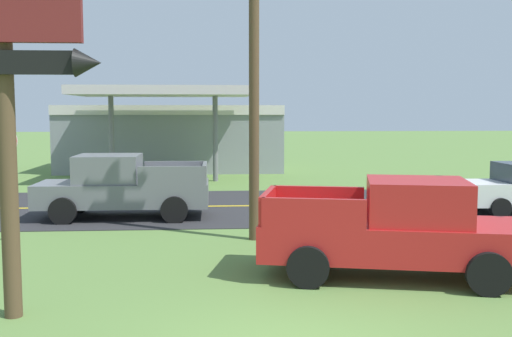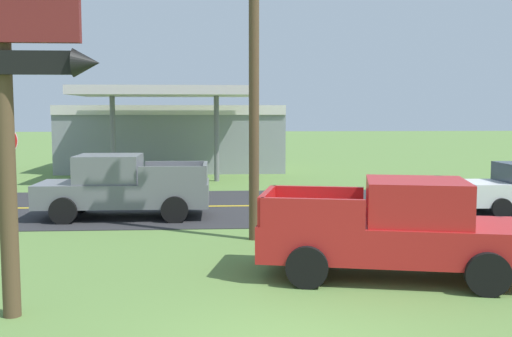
# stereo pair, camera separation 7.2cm
# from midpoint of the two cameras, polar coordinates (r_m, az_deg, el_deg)

# --- Properties ---
(road_asphalt) EXTENTS (140.00, 8.00, 0.02)m
(road_asphalt) POSITION_cam_midpoint_polar(r_m,az_deg,el_deg) (20.94, -1.04, -3.58)
(road_asphalt) COLOR #2B2B2D
(road_asphalt) RESTS_ON ground
(road_centre_line) EXTENTS (126.00, 0.20, 0.01)m
(road_centre_line) POSITION_cam_midpoint_polar(r_m,az_deg,el_deg) (20.94, -1.04, -3.54)
(road_centre_line) COLOR gold
(road_centre_line) RESTS_ON road_asphalt
(motel_sign) EXTENTS (2.77, 0.54, 6.79)m
(motel_sign) POSITION_cam_midpoint_polar(r_m,az_deg,el_deg) (10.18, -22.94, 12.52)
(motel_sign) COLOR brown
(motel_sign) RESTS_ON ground
(stop_sign) EXTENTS (0.80, 0.08, 2.95)m
(stop_sign) POSITION_cam_midpoint_polar(r_m,az_deg,el_deg) (16.57, -22.98, 0.62)
(stop_sign) COLOR slate
(stop_sign) RESTS_ON ground
(utility_pole) EXTENTS (1.67, 0.26, 8.38)m
(utility_pole) POSITION_cam_midpoint_polar(r_m,az_deg,el_deg) (15.33, -0.32, 9.78)
(utility_pole) COLOR brown
(utility_pole) RESTS_ON ground
(gas_station) EXTENTS (12.00, 11.50, 4.40)m
(gas_station) POSITION_cam_midpoint_polar(r_m,az_deg,el_deg) (34.07, -7.98, 3.13)
(gas_station) COLOR gray
(gas_station) RESTS_ON ground
(pickup_red_parked_on_lawn) EXTENTS (5.50, 3.06, 1.96)m
(pickup_red_parked_on_lawn) POSITION_cam_midpoint_polar(r_m,az_deg,el_deg) (12.30, 12.96, -5.64)
(pickup_red_parked_on_lawn) COLOR red
(pickup_red_parked_on_lawn) RESTS_ON ground
(pickup_grey_on_road) EXTENTS (5.20, 2.24, 1.96)m
(pickup_grey_on_road) POSITION_cam_midpoint_polar(r_m,az_deg,el_deg) (19.03, -12.70, -1.73)
(pickup_grey_on_road) COLOR slate
(pickup_grey_on_road) RESTS_ON ground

